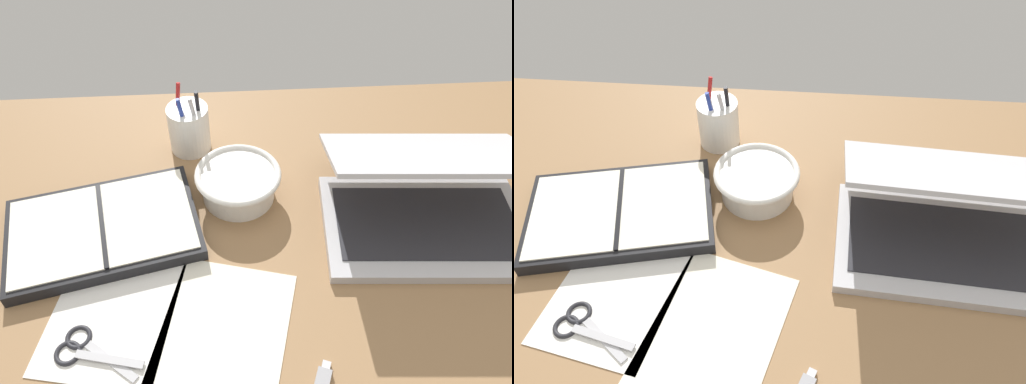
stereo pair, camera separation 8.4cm
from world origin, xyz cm
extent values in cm
cube|color=#936D47|center=(0.00, 0.00, 1.00)|extent=(140.00, 100.00, 2.00)
cube|color=#B7B7BC|center=(33.44, 6.76, 2.90)|extent=(36.55, 24.70, 1.80)
cube|color=#232328|center=(33.44, 6.76, 3.92)|extent=(31.93, 18.14, 0.24)
cube|color=#B7B7BC|center=(33.86, 13.26, 14.00)|extent=(36.44, 22.94, 10.20)
cube|color=silver|center=(33.83, 12.82, 13.80)|extent=(33.49, 20.53, 8.82)
cylinder|color=silver|center=(1.33, 17.01, 4.74)|extent=(13.27, 13.27, 5.47)
torus|color=silver|center=(1.33, 17.01, 7.47)|extent=(15.62, 15.62, 1.25)
cylinder|color=white|center=(-7.82, 31.22, 6.85)|extent=(8.09, 8.09, 9.70)
cylinder|color=black|center=(-5.60, 31.04, 9.62)|extent=(0.94, 2.52, 13.25)
cylinder|color=#233899|center=(-8.35, 29.05, 9.21)|extent=(2.30, 1.17, 12.45)
cylinder|color=#B21E1E|center=(-9.87, 32.09, 9.53)|extent=(2.33, 4.41, 12.77)
cylinder|color=#B7B7BC|center=(-6.17, 29.73, 9.38)|extent=(2.25, 2.41, 12.77)
cube|color=black|center=(-22.20, 9.31, 3.21)|extent=(35.93, 27.65, 2.41)
cube|color=silver|center=(-29.71, 7.59, 4.56)|extent=(18.68, 21.86, 0.30)
cube|color=silver|center=(-14.68, 11.03, 4.56)|extent=(18.68, 21.86, 0.30)
cube|color=black|center=(-22.20, 9.31, 4.71)|extent=(5.03, 18.73, 0.30)
cube|color=#B7B7BC|center=(-18.19, -14.11, 2.60)|extent=(10.11, 3.49, 0.30)
cube|color=#B7B7BC|center=(-18.19, -14.11, 2.30)|extent=(8.76, 7.08, 0.30)
torus|color=#232328|center=(-24.35, -12.65, 2.30)|extent=(3.90, 3.90, 0.70)
torus|color=#232328|center=(-23.22, -10.27, 2.30)|extent=(3.90, 3.90, 0.70)
cube|color=silver|center=(-2.54, -12.74, 2.08)|extent=(25.06, 31.67, 0.16)
cube|color=white|center=(-18.57, -5.13, 2.08)|extent=(22.86, 28.44, 0.16)
cube|color=silver|center=(12.29, -16.90, 2.50)|extent=(1.56, 1.56, 0.60)
camera|label=1|loc=(0.53, -46.45, 70.07)|focal=35.00mm
camera|label=2|loc=(8.91, -46.37, 70.07)|focal=35.00mm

